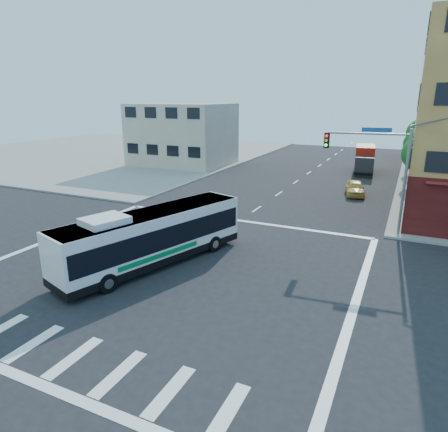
% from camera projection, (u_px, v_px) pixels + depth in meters
% --- Properties ---
extents(ground, '(120.00, 120.00, 0.00)m').
position_uv_depth(ground, '(171.00, 268.00, 21.46)').
color(ground, black).
rests_on(ground, ground).
extents(sidewalk_nw, '(50.00, 50.00, 0.15)m').
position_uv_depth(sidewalk_nw, '(105.00, 152.00, 66.02)').
color(sidewalk_nw, gray).
rests_on(sidewalk_nw, ground).
extents(building_west, '(12.06, 10.06, 8.00)m').
position_uv_depth(building_west, '(183.00, 135.00, 53.23)').
color(building_west, beige).
rests_on(building_west, ground).
extents(signal_mast_ne, '(7.91, 1.13, 8.07)m').
position_uv_depth(signal_mast_ne, '(378.00, 160.00, 25.55)').
color(signal_mast_ne, slate).
rests_on(signal_mast_ne, ground).
extents(street_tree_a, '(3.60, 3.60, 5.53)m').
position_uv_depth(street_tree_a, '(422.00, 152.00, 39.82)').
color(street_tree_a, '#382414').
rests_on(street_tree_a, ground).
extents(street_tree_b, '(3.80, 3.80, 5.79)m').
position_uv_depth(street_tree_b, '(422.00, 142.00, 46.71)').
color(street_tree_b, '#382414').
rests_on(street_tree_b, ground).
extents(street_tree_c, '(3.40, 3.40, 5.29)m').
position_uv_depth(street_tree_c, '(421.00, 138.00, 53.74)').
color(street_tree_c, '#382414').
rests_on(street_tree_c, ground).
extents(street_tree_d, '(4.00, 4.00, 6.03)m').
position_uv_depth(street_tree_d, '(421.00, 131.00, 60.56)').
color(street_tree_d, '#382414').
rests_on(street_tree_d, ground).
extents(transit_bus, '(5.70, 11.34, 3.30)m').
position_uv_depth(transit_bus, '(153.00, 236.00, 21.54)').
color(transit_bus, black).
rests_on(transit_bus, ground).
extents(box_truck, '(2.79, 7.25, 3.18)m').
position_uv_depth(box_truck, '(364.00, 160.00, 47.94)').
color(box_truck, '#26272B').
rests_on(box_truck, ground).
extents(parked_car, '(2.36, 4.22, 1.36)m').
position_uv_depth(parked_car, '(355.00, 188.00, 37.21)').
color(parked_car, gold).
rests_on(parked_car, ground).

